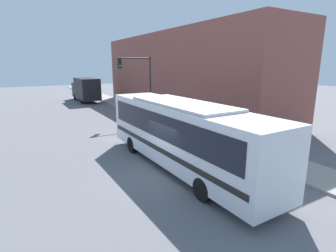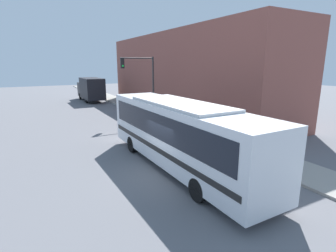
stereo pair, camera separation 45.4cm
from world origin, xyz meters
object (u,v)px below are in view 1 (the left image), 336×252
(city_bus, at_px, (181,131))
(pedestrian_near_corner, at_px, (210,123))
(delivery_truck, at_px, (86,89))
(traffic_light_pole, at_px, (140,77))
(parking_meter, at_px, (178,117))
(fire_hydrant, at_px, (209,135))

(city_bus, xyz_separation_m, pedestrian_near_corner, (5.25, 4.14, -0.96))
(delivery_truck, distance_m, traffic_light_pole, 15.53)
(city_bus, distance_m, delivery_truck, 27.48)
(traffic_light_pole, distance_m, parking_meter, 6.05)
(fire_hydrant, distance_m, parking_meter, 3.97)
(parking_meter, bearing_deg, delivery_truck, 96.83)
(delivery_truck, relative_size, fire_hydrant, 10.59)
(city_bus, bearing_deg, pedestrian_near_corner, 37.35)
(parking_meter, bearing_deg, city_bus, -121.25)
(delivery_truck, relative_size, pedestrian_near_corner, 4.51)
(traffic_light_pole, height_order, pedestrian_near_corner, traffic_light_pole)
(fire_hydrant, bearing_deg, pedestrian_near_corner, 47.23)
(fire_hydrant, distance_m, pedestrian_near_corner, 1.61)
(city_bus, xyz_separation_m, parking_meter, (4.22, 6.95, -0.90))
(traffic_light_pole, height_order, parking_meter, traffic_light_pole)
(delivery_truck, bearing_deg, pedestrian_near_corner, -81.47)
(parking_meter, distance_m, pedestrian_near_corner, 3.00)
(city_bus, relative_size, parking_meter, 8.39)
(fire_hydrant, relative_size, traffic_light_pole, 0.13)
(fire_hydrant, relative_size, parking_meter, 0.52)
(parking_meter, bearing_deg, pedestrian_near_corner, -69.74)
(city_bus, height_order, fire_hydrant, city_bus)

